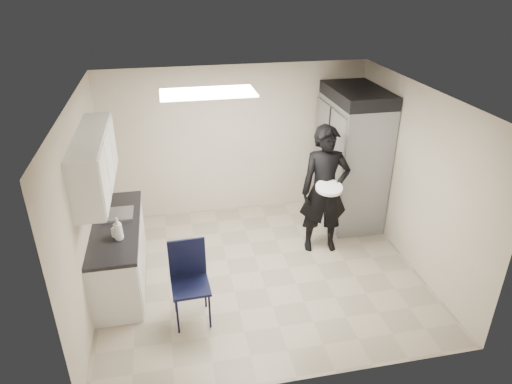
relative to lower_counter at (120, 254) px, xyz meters
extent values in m
plane|color=tan|center=(1.95, -0.20, -0.43)|extent=(4.50, 4.50, 0.00)
plane|color=silver|center=(1.95, -0.20, 2.17)|extent=(4.50, 4.50, 0.00)
plane|color=beige|center=(1.95, 1.80, 0.87)|extent=(4.50, 0.00, 4.50)
plane|color=beige|center=(-0.30, -0.20, 0.87)|extent=(0.00, 4.00, 4.00)
plane|color=beige|center=(4.20, -0.20, 0.87)|extent=(0.00, 4.00, 4.00)
cube|color=white|center=(1.35, 0.20, 2.14)|extent=(1.20, 0.60, 0.02)
cube|color=silver|center=(0.00, 0.00, 0.00)|extent=(0.60, 1.90, 0.86)
cube|color=black|center=(0.00, 0.00, 0.46)|extent=(0.64, 1.95, 0.05)
cube|color=gray|center=(0.02, 0.25, 0.44)|extent=(0.42, 0.40, 0.14)
cylinder|color=silver|center=(-0.18, 0.25, 0.59)|extent=(0.02, 0.02, 0.24)
cube|color=silver|center=(-0.13, 0.00, 1.40)|extent=(0.35, 1.80, 0.75)
cube|color=black|center=(-0.19, 1.15, 1.19)|extent=(0.22, 0.30, 0.35)
cube|color=yellow|center=(-0.29, -0.10, 0.79)|extent=(0.00, 0.12, 0.07)
cube|color=yellow|center=(-0.29, 0.10, 0.75)|extent=(0.00, 0.12, 0.07)
cube|color=gray|center=(3.78, 1.07, 0.62)|extent=(0.80, 1.35, 2.10)
cube|color=black|center=(3.78, 1.07, 1.77)|extent=(0.80, 1.35, 0.20)
cube|color=black|center=(0.91, -1.02, 0.08)|extent=(0.48, 0.48, 1.03)
imported|color=black|center=(3.03, 0.23, 0.57)|extent=(0.79, 0.58, 2.01)
cylinder|color=white|center=(3.00, -0.01, 0.74)|extent=(0.43, 0.43, 0.05)
imported|color=white|center=(0.09, -0.39, 0.63)|extent=(0.15, 0.15, 0.31)
imported|color=#A7A5B0|center=(0.05, -0.31, 0.58)|extent=(0.12, 0.12, 0.20)
camera|label=1|loc=(0.81, -5.54, 3.60)|focal=32.00mm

